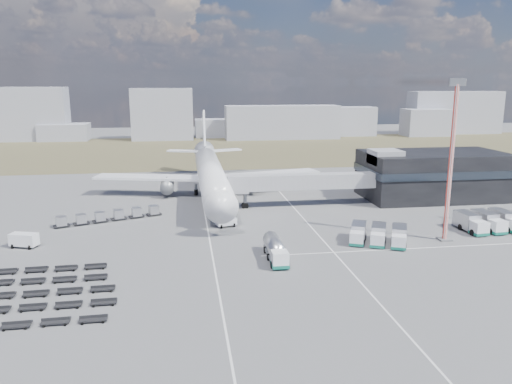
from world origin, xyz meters
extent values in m
plane|color=#565659|center=(0.00, 0.00, 0.00)|extent=(420.00, 420.00, 0.00)
cube|color=#47452A|center=(0.00, 110.00, 0.01)|extent=(420.00, 90.00, 0.01)
cube|color=silver|center=(-2.00, 5.00, 0.01)|extent=(0.25, 110.00, 0.01)
cube|color=silver|center=(16.00, 5.00, 0.01)|extent=(0.25, 110.00, 0.01)
cube|color=silver|center=(25.00, -8.00, 0.01)|extent=(40.00, 0.25, 0.01)
cube|color=black|center=(48.00, 24.00, 5.00)|extent=(30.00, 16.00, 10.00)
cube|color=#262D38|center=(48.00, 24.00, 6.20)|extent=(30.40, 16.40, 1.60)
cube|color=#939399|center=(36.00, 22.00, 9.50)|extent=(6.00, 6.00, 3.00)
cube|color=#939399|center=(18.10, 20.50, 5.10)|extent=(29.80, 3.00, 3.00)
cube|color=#939399|center=(4.70, 20.00, 5.10)|extent=(4.00, 3.60, 3.40)
cylinder|color=slate|center=(6.20, 20.50, 2.55)|extent=(0.70, 0.70, 5.10)
cylinder|color=black|center=(6.20, 20.50, 0.45)|extent=(1.40, 0.90, 1.40)
cylinder|color=white|center=(0.00, 30.00, 5.30)|extent=(5.60, 48.00, 5.60)
cone|color=white|center=(0.00, 3.50, 5.30)|extent=(5.60, 5.00, 5.60)
cone|color=white|center=(0.00, 58.00, 6.10)|extent=(5.60, 8.00, 5.60)
cube|color=black|center=(0.00, 5.50, 6.10)|extent=(2.20, 2.00, 0.80)
cube|color=white|center=(-13.00, 35.00, 4.10)|extent=(25.59, 11.38, 0.50)
cube|color=white|center=(13.00, 35.00, 4.10)|extent=(25.59, 11.38, 0.50)
cylinder|color=slate|center=(-9.50, 33.00, 2.40)|extent=(3.00, 5.00, 3.00)
cylinder|color=slate|center=(9.50, 33.00, 2.40)|extent=(3.00, 5.00, 3.00)
cube|color=white|center=(-5.50, 60.00, 6.50)|extent=(9.49, 5.63, 0.35)
cube|color=white|center=(5.50, 60.00, 6.50)|extent=(9.49, 5.63, 0.35)
cube|color=white|center=(0.00, 61.00, 11.80)|extent=(0.50, 9.06, 11.45)
cylinder|color=slate|center=(0.00, 9.00, 1.25)|extent=(0.50, 0.50, 2.50)
cylinder|color=slate|center=(-3.20, 34.00, 1.25)|extent=(0.60, 0.60, 2.50)
cylinder|color=slate|center=(3.20, 34.00, 1.25)|extent=(0.60, 0.60, 2.50)
cylinder|color=black|center=(0.00, 9.00, 0.50)|extent=(0.50, 1.20, 1.20)
cube|color=#9899A6|center=(-74.17, 151.79, 11.39)|extent=(38.27, 12.00, 22.77)
cube|color=#9899A6|center=(-56.60, 150.31, 3.60)|extent=(20.51, 12.00, 7.19)
cube|color=#9899A6|center=(-14.40, 147.29, 11.11)|extent=(26.26, 12.00, 22.21)
cube|color=#9899A6|center=(7.86, 155.09, 4.06)|extent=(15.98, 12.00, 8.11)
cube|color=#9899A6|center=(38.10, 143.10, 7.34)|extent=(50.52, 12.00, 14.68)
cube|color=#9899A6|center=(68.03, 152.43, 6.68)|extent=(31.74, 12.00, 13.37)
cube|color=#9899A6|center=(107.34, 145.95, 6.24)|extent=(20.54, 12.00, 12.48)
cube|color=#9899A6|center=(126.41, 154.32, 10.21)|extent=(44.79, 12.00, 20.43)
cube|color=white|center=(6.79, -13.19, 1.34)|extent=(2.24, 2.24, 2.12)
cube|color=#136B58|center=(6.79, -13.19, 0.51)|extent=(2.33, 2.33, 0.46)
cylinder|color=#B6B6BB|center=(6.83, -8.66, 1.75)|extent=(2.38, 6.95, 2.31)
cube|color=slate|center=(6.83, -8.66, 0.69)|extent=(2.29, 6.95, 0.32)
cylinder|color=black|center=(6.82, -10.05, 0.46)|extent=(2.41, 1.04, 1.02)
cube|color=white|center=(1.30, 8.00, 0.77)|extent=(3.86, 2.84, 1.54)
cube|color=white|center=(-30.32, 1.16, 1.10)|extent=(4.47, 3.03, 2.20)
cube|color=white|center=(2.17, 32.67, 1.72)|extent=(3.32, 6.70, 3.01)
cube|color=#136B58|center=(2.17, 32.67, 0.48)|extent=(3.44, 6.82, 0.48)
cube|color=white|center=(20.42, -5.48, 1.19)|extent=(2.76, 2.71, 2.02)
cube|color=#136B58|center=(20.42, -5.48, 0.41)|extent=(2.88, 2.83, 0.41)
cube|color=#B6B6BB|center=(21.74, -2.55, 1.56)|extent=(3.75, 4.75, 2.39)
cube|color=white|center=(23.26, -6.76, 1.19)|extent=(2.76, 2.71, 2.02)
cube|color=#136B58|center=(23.26, -6.76, 0.41)|extent=(2.88, 2.83, 0.41)
cube|color=#B6B6BB|center=(24.58, -3.84, 1.56)|extent=(3.75, 4.75, 2.39)
cube|color=white|center=(26.10, -8.05, 1.19)|extent=(2.76, 2.71, 2.02)
cube|color=#136B58|center=(26.10, -8.05, 0.41)|extent=(2.88, 2.83, 0.41)
cube|color=#B6B6BB|center=(27.42, -5.13, 1.56)|extent=(3.75, 4.75, 2.39)
cube|color=white|center=(42.18, -3.38, 1.31)|extent=(2.46, 2.37, 2.22)
cube|color=#136B58|center=(42.18, -3.38, 0.45)|extent=(2.57, 2.47, 0.45)
cube|color=#B6B6BB|center=(41.95, 0.14, 1.71)|extent=(2.72, 4.79, 2.62)
cube|color=white|center=(45.60, -3.15, 1.31)|extent=(2.46, 2.37, 2.22)
cube|color=#136B58|center=(45.60, -3.15, 0.45)|extent=(2.57, 2.47, 0.45)
cube|color=#B6B6BB|center=(45.37, 0.37, 1.71)|extent=(2.72, 4.79, 2.62)
cube|color=#B6B6BB|center=(48.79, 0.60, 1.71)|extent=(2.72, 4.79, 2.62)
cube|color=black|center=(-27.18, 11.55, 0.31)|extent=(3.09, 2.48, 0.19)
cube|color=#B6B6BB|center=(-27.18, 11.55, 1.19)|extent=(2.12, 2.12, 1.55)
cube|color=black|center=(-24.08, 12.69, 0.31)|extent=(3.09, 2.48, 0.19)
cube|color=#B6B6BB|center=(-24.08, 12.69, 1.19)|extent=(2.12, 2.12, 1.55)
cube|color=black|center=(-20.98, 13.84, 0.31)|extent=(3.09, 2.48, 0.19)
cube|color=#B6B6BB|center=(-20.98, 13.84, 1.19)|extent=(2.12, 2.12, 1.55)
cube|color=black|center=(-17.87, 14.98, 0.31)|extent=(3.09, 2.48, 0.19)
cube|color=#B6B6BB|center=(-17.87, 14.98, 1.19)|extent=(2.12, 2.12, 1.55)
cube|color=black|center=(-14.77, 16.13, 0.31)|extent=(3.09, 2.48, 0.19)
cube|color=#B6B6BB|center=(-14.77, 16.13, 1.19)|extent=(2.12, 2.12, 1.55)
cube|color=black|center=(-11.67, 17.27, 0.31)|extent=(3.09, 2.48, 0.19)
cube|color=#B6B6BB|center=(-11.67, 17.27, 1.19)|extent=(2.12, 2.12, 1.55)
cube|color=black|center=(-27.37, -17.72, 0.34)|extent=(26.74, 2.14, 0.69)
cube|color=black|center=(-27.48, -13.72, 0.34)|extent=(22.93, 2.04, 0.69)
cube|color=black|center=(-27.59, -9.71, 0.34)|extent=(22.93, 2.04, 0.69)
cylinder|color=red|center=(35.31, -4.81, 12.25)|extent=(0.69, 0.69, 24.50)
cube|color=slate|center=(35.31, -4.81, 24.80)|extent=(2.41, 1.35, 1.18)
cube|color=#565659|center=(35.31, -4.81, 0.15)|extent=(1.96, 1.96, 0.29)
camera|label=1|loc=(-5.68, -76.10, 24.80)|focal=35.00mm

